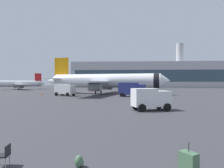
# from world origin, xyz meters

# --- Properties ---
(airplane_at_gate) EXTENTS (35.58, 32.31, 10.50)m
(airplane_at_gate) POSITION_xyz_m (-5.48, 51.68, 3.66)
(airplane_at_gate) COLOR white
(airplane_at_gate) RESTS_ON ground
(airplane_taxiing) EXTENTS (20.47, 20.15, 7.41)m
(airplane_taxiing) POSITION_xyz_m (-47.14, 81.22, 2.58)
(airplane_taxiing) COLOR white
(airplane_taxiing) RESTS_ON ground
(service_truck) EXTENTS (5.27, 3.92, 2.90)m
(service_truck) POSITION_xyz_m (-14.32, 43.76, 1.61)
(service_truck) COLOR white
(service_truck) RESTS_ON ground
(fuel_truck) EXTENTS (6.41, 3.90, 3.20)m
(fuel_truck) POSITION_xyz_m (1.76, 42.29, 1.77)
(fuel_truck) COLOR navy
(fuel_truck) RESTS_ON ground
(cargo_van) EXTENTS (4.79, 3.38, 2.60)m
(cargo_van) POSITION_xyz_m (3.09, 20.30, 1.45)
(cargo_van) COLOR white
(cargo_van) RESTS_ON ground
(safety_cone_near) EXTENTS (0.44, 0.44, 0.68)m
(safety_cone_near) POSITION_xyz_m (-1.88, 53.06, 0.33)
(safety_cone_near) COLOR #F2590C
(safety_cone_near) RESTS_ON ground
(safety_cone_mid) EXTENTS (0.44, 0.44, 0.73)m
(safety_cone_mid) POSITION_xyz_m (-21.74, 48.09, 0.36)
(safety_cone_mid) COLOR #F2590C
(safety_cone_mid) RESTS_ON ground
(safety_cone_far) EXTENTS (0.44, 0.44, 0.82)m
(safety_cone_far) POSITION_xyz_m (8.61, 54.17, 0.41)
(safety_cone_far) COLOR #F2590C
(safety_cone_far) RESTS_ON ground
(safety_cone_outer) EXTENTS (0.44, 0.44, 0.78)m
(safety_cone_outer) POSITION_xyz_m (-11.08, 61.42, 0.38)
(safety_cone_outer) COLOR #F2590C
(safety_cone_outer) RESTS_ON ground
(rolling_suitcase) EXTENTS (0.70, 0.75, 1.10)m
(rolling_suitcase) POSITION_xyz_m (2.36, 4.23, 0.39)
(rolling_suitcase) COLOR #476B4C
(rolling_suitcase) RESTS_ON ground
(traveller_backpack) EXTENTS (0.36, 0.40, 0.48)m
(traveller_backpack) POSITION_xyz_m (-1.80, 4.37, 0.23)
(traveller_backpack) COLOR #476B4C
(traveller_backpack) RESTS_ON ground
(gate_chair) EXTENTS (0.55, 0.55, 0.86)m
(gate_chair) POSITION_xyz_m (-4.77, 4.27, 0.50)
(gate_chair) COLOR black
(gate_chair) RESTS_ON ground
(terminal_building) EXTENTS (103.09, 18.48, 27.60)m
(terminal_building) POSITION_xyz_m (19.56, 123.81, 7.91)
(terminal_building) COLOR #B2B2B7
(terminal_building) RESTS_ON ground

